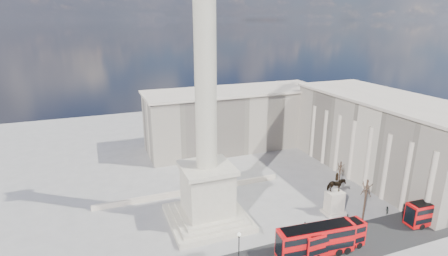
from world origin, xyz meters
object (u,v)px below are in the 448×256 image
red_bus_d (434,211)px  equestrian_statue (335,199)px  red_bus_c (316,240)px  pedestrian_standing (387,210)px  pedestrian_crossing (305,226)px  victorian_lamp (239,248)px  red_bus_b (333,238)px  pedestrian_walking (347,218)px  nelsons_column (207,154)px

red_bus_d → equestrian_statue: equestrian_statue is taller
red_bus_c → pedestrian_standing: 20.53m
pedestrian_crossing → equestrian_statue: bearing=-112.2°
red_bus_c → victorian_lamp: (-12.42, 1.32, 0.92)m
red_bus_b → red_bus_c: (-3.11, 0.19, 0.28)m
pedestrian_standing → red_bus_d: bearing=121.9°
red_bus_c → pedestrian_crossing: bearing=75.5°
victorian_lamp → pedestrian_walking: 23.72m
red_bus_c → pedestrian_crossing: size_ratio=7.16×
red_bus_d → red_bus_b: bearing=-176.3°
nelsons_column → red_bus_d: 42.20m
red_bus_b → pedestrian_standing: bearing=16.9°
nelsons_column → pedestrian_walking: 28.07m
red_bus_d → victorian_lamp: bearing=-178.8°
red_bus_d → victorian_lamp: (-37.70, 1.27, 1.20)m
red_bus_b → red_bus_d: size_ratio=1.00×
red_bus_b → red_bus_d: (22.17, 0.24, -0.00)m
pedestrian_walking → pedestrian_standing: pedestrian_walking is taller
red_bus_d → pedestrian_standing: red_bus_d is taller
red_bus_d → pedestrian_standing: 7.78m
pedestrian_standing → pedestrian_crossing: 17.61m
red_bus_d → pedestrian_crossing: red_bus_d is taller
red_bus_b → pedestrian_crossing: bearing=97.2°
red_bus_d → pedestrian_standing: (-5.53, 5.24, -1.57)m
red_bus_c → pedestrian_walking: 12.24m
nelsons_column → pedestrian_crossing: bearing=-32.1°
victorian_lamp → red_bus_d: bearing=-1.9°
red_bus_b → nelsons_column: bearing=133.9°
pedestrian_standing → victorian_lamp: bearing=-7.5°
nelsons_column → red_bus_c: 22.38m
equestrian_statue → pedestrian_crossing: size_ratio=4.76×
red_bus_b → equestrian_statue: equestrian_statue is taller
nelsons_column → pedestrian_crossing: size_ratio=28.37×
nelsons_column → pedestrian_walking: (23.36, -9.84, -12.06)m
victorian_lamp → red_bus_b: bearing=-5.6°
red_bus_c → pedestrian_walking: size_ratio=7.32×
victorian_lamp → pedestrian_crossing: size_ratio=3.44×
red_bus_c → equestrian_statue: 14.03m
red_bus_b → victorian_lamp: bearing=173.1°
red_bus_b → equestrian_statue: bearing=50.2°
victorian_lamp → pedestrian_walking: (23.19, 4.22, -2.70)m
equestrian_statue → pedestrian_standing: bearing=-23.1°
nelsons_column → equestrian_statue: nelsons_column is taller
red_bus_b → victorian_lamp: (-15.53, 1.51, 1.20)m
red_bus_b → red_bus_c: 3.13m
nelsons_column → red_bus_d: size_ratio=4.45×
victorian_lamp → pedestrian_standing: 32.53m
nelsons_column → pedestrian_standing: size_ratio=31.84×
nelsons_column → red_bus_b: (15.71, -15.57, -10.56)m
red_bus_b → equestrian_statue: (7.47, 9.40, 0.55)m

